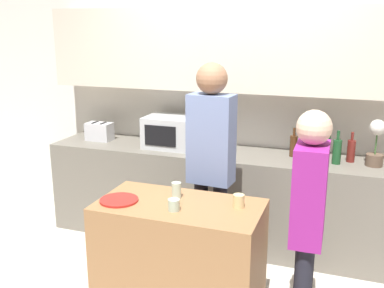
{
  "coord_description": "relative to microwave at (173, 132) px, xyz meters",
  "views": [
    {
      "loc": [
        0.99,
        -2.5,
        2.02
      ],
      "look_at": [
        -0.03,
        0.34,
        1.24
      ],
      "focal_mm": 42.0,
      "sensor_mm": 36.0,
      "label": 1
    }
  ],
  "objects": [
    {
      "name": "bottle_0",
      "position": [
        1.14,
        0.06,
        -0.05
      ],
      "size": [
        0.07,
        0.07,
        0.26
      ],
      "color": "#472814",
      "rests_on": "back_counter"
    },
    {
      "name": "person_left",
      "position": [
        1.41,
        -1.3,
        -0.12
      ],
      "size": [
        0.21,
        0.34,
        1.57
      ],
      "rotation": [
        0.0,
        0.0,
        -4.69
      ],
      "color": "black",
      "rests_on": "ground_plane"
    },
    {
      "name": "cup_1",
      "position": [
        0.52,
        -1.21,
        -0.1
      ],
      "size": [
        0.07,
        0.07,
        0.11
      ],
      "color": "#B1C3AB",
      "rests_on": "kitchen_island"
    },
    {
      "name": "kitchen_island",
      "position": [
        0.58,
        -1.31,
        -0.6
      ],
      "size": [
        1.1,
        0.59,
        0.89
      ],
      "color": "#996B42",
      "rests_on": "ground_plane"
    },
    {
      "name": "bottle_3",
      "position": [
        1.42,
        0.05,
        -0.03
      ],
      "size": [
        0.06,
        0.06,
        0.31
      ],
      "color": "#194723",
      "rests_on": "back_counter"
    },
    {
      "name": "bottle_2",
      "position": [
        1.33,
        -0.04,
        -0.06
      ],
      "size": [
        0.07,
        0.07,
        0.25
      ],
      "color": "#472814",
      "rests_on": "back_counter"
    },
    {
      "name": "bottle_1",
      "position": [
        1.25,
        -0.02,
        -0.02
      ],
      "size": [
        0.09,
        0.09,
        0.33
      ],
      "color": "maroon",
      "rests_on": "back_counter"
    },
    {
      "name": "bottle_4",
      "position": [
        1.52,
        -0.04,
        -0.04
      ],
      "size": [
        0.07,
        0.07,
        0.29
      ],
      "color": "#194723",
      "rests_on": "back_counter"
    },
    {
      "name": "plate_on_island",
      "position": [
        0.18,
        -1.41,
        -0.15
      ],
      "size": [
        0.26,
        0.26,
        0.01
      ],
      "color": "red",
      "rests_on": "kitchen_island"
    },
    {
      "name": "person_center",
      "position": [
        0.62,
        -0.76,
        0.03
      ],
      "size": [
        0.35,
        0.23,
        1.78
      ],
      "rotation": [
        0.0,
        0.0,
        -3.22
      ],
      "color": "black",
      "rests_on": "ground_plane"
    },
    {
      "name": "back_counter",
      "position": [
        0.61,
        -0.01,
        -0.6
      ],
      "size": [
        3.6,
        0.62,
        0.9
      ],
      "color": "#6B665B",
      "rests_on": "ground_plane"
    },
    {
      "name": "toaster",
      "position": [
        -0.81,
        0.0,
        -0.06
      ],
      "size": [
        0.26,
        0.16,
        0.18
      ],
      "color": "silver",
      "rests_on": "back_counter"
    },
    {
      "name": "microwave",
      "position": [
        0.0,
        0.0,
        0.0
      ],
      "size": [
        0.52,
        0.39,
        0.3
      ],
      "color": "#B7BABC",
      "rests_on": "back_counter"
    },
    {
      "name": "back_wall",
      "position": [
        0.61,
        0.26,
        0.49
      ],
      "size": [
        6.4,
        0.4,
        2.7
      ],
      "color": "silver",
      "rests_on": "ground_plane"
    },
    {
      "name": "potted_plant",
      "position": [
        1.82,
        0.0,
        0.05
      ],
      "size": [
        0.14,
        0.14,
        0.4
      ],
      "color": "brown",
      "rests_on": "back_counter"
    },
    {
      "name": "bottle_5",
      "position": [
        1.63,
        0.06,
        -0.05
      ],
      "size": [
        0.07,
        0.07,
        0.26
      ],
      "color": "maroon",
      "rests_on": "back_counter"
    },
    {
      "name": "cup_2",
      "position": [
        0.58,
        -1.43,
        -0.12
      ],
      "size": [
        0.08,
        0.08,
        0.08
      ],
      "color": "#ADC4AD",
      "rests_on": "kitchen_island"
    },
    {
      "name": "cup_0",
      "position": [
        0.96,
        -1.23,
        -0.12
      ],
      "size": [
        0.08,
        0.08,
        0.09
      ],
      "color": "#D2BF80",
      "rests_on": "kitchen_island"
    }
  ]
}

